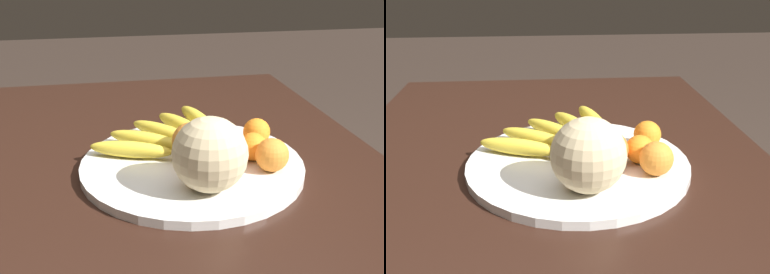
# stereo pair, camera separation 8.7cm
# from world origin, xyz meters

# --- Properties ---
(kitchen_table) EXTENTS (1.31, 0.91, 0.77)m
(kitchen_table) POSITION_xyz_m (0.00, 0.00, 0.66)
(kitchen_table) COLOR black
(kitchen_table) RESTS_ON ground_plane
(fruit_bowl) EXTENTS (0.44, 0.44, 0.02)m
(fruit_bowl) POSITION_xyz_m (0.02, 0.05, 0.78)
(fruit_bowl) COLOR white
(fruit_bowl) RESTS_ON kitchen_table
(melon) EXTENTS (0.13, 0.13, 0.13)m
(melon) POSITION_xyz_m (0.14, 0.05, 0.85)
(melon) COLOR beige
(melon) RESTS_ON fruit_bowl
(banana_bunch) EXTENTS (0.28, 0.29, 0.03)m
(banana_bunch) POSITION_xyz_m (-0.09, 0.01, 0.81)
(banana_bunch) COLOR brown
(banana_bunch) RESTS_ON fruit_bowl
(orange_front_left) EXTENTS (0.06, 0.06, 0.06)m
(orange_front_left) POSITION_xyz_m (0.09, 0.19, 0.82)
(orange_front_left) COLOR orange
(orange_front_left) RESTS_ON fruit_bowl
(orange_front_right) EXTENTS (0.06, 0.06, 0.06)m
(orange_front_right) POSITION_xyz_m (-0.03, 0.20, 0.82)
(orange_front_right) COLOR orange
(orange_front_right) RESTS_ON fruit_bowl
(orange_mid_center) EXTENTS (0.06, 0.06, 0.06)m
(orange_mid_center) POSITION_xyz_m (0.04, 0.17, 0.82)
(orange_mid_center) COLOR orange
(orange_mid_center) RESTS_ON fruit_bowl
(orange_back_left) EXTENTS (0.08, 0.08, 0.08)m
(orange_back_left) POSITION_xyz_m (0.02, 0.05, 0.83)
(orange_back_left) COLOR orange
(orange_back_left) RESTS_ON fruit_bowl
(orange_back_right) EXTENTS (0.06, 0.06, 0.06)m
(orange_back_right) POSITION_xyz_m (-0.05, 0.10, 0.82)
(orange_back_right) COLOR orange
(orange_back_right) RESTS_ON fruit_bowl
(orange_top_small) EXTENTS (0.07, 0.07, 0.07)m
(orange_top_small) POSITION_xyz_m (0.05, 0.11, 0.82)
(orange_top_small) COLOR orange
(orange_top_small) RESTS_ON fruit_bowl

